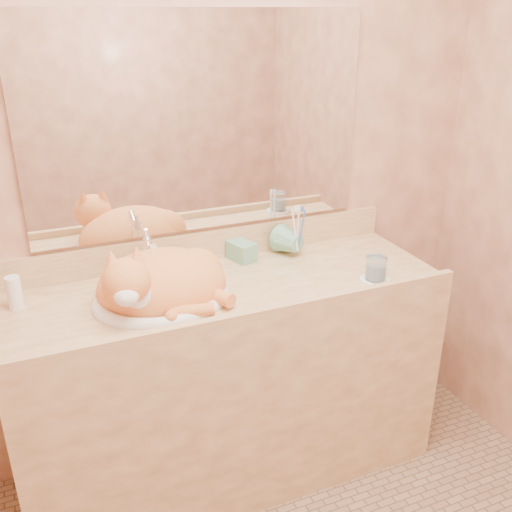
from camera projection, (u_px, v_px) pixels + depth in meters
name	position (u px, v px, depth m)	size (l,w,h in m)	color
wall_back	(201.00, 162.00, 2.17)	(2.40, 0.02, 2.50)	#995E45
vanity_counter	(230.00, 381.00, 2.26)	(1.60, 0.55, 0.85)	#A27548
mirror	(201.00, 125.00, 2.10)	(1.30, 0.02, 0.80)	white
sink_basin	(161.00, 282.00, 1.96)	(0.47, 0.39, 0.15)	white
faucet	(149.00, 257.00, 2.10)	(0.05, 0.13, 0.19)	white
cat	(159.00, 281.00, 1.95)	(0.46, 0.37, 0.25)	orange
soap_dispenser	(251.00, 244.00, 2.24)	(0.08, 0.08, 0.17)	#68A789
toothbrush_cup	(298.00, 246.00, 2.30)	(0.12, 0.12, 0.11)	#68A789
toothbrushes	(299.00, 227.00, 2.27)	(0.04, 0.04, 0.23)	white
saucer	(375.00, 280.00, 2.12)	(0.11, 0.11, 0.01)	white
water_glass	(376.00, 268.00, 2.10)	(0.08, 0.08, 0.09)	silver
lotion_bottle	(14.00, 293.00, 1.91)	(0.05, 0.05, 0.12)	white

